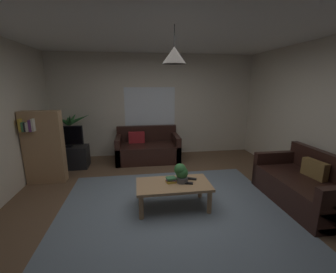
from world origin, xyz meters
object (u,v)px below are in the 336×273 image
Objects in this scene: couch_right_side at (305,187)px; book_on_table_0 at (171,181)px; couch_under_window at (148,149)px; remote_on_table_0 at (191,179)px; coffee_table at (173,187)px; tv at (65,136)px; remote_on_table_1 at (188,183)px; potted_palm_corner at (71,139)px; tv_stand at (68,157)px; bookshelf_corner at (44,147)px; potted_plant_on_table at (181,173)px; book_on_table_1 at (171,180)px; book_on_table_2 at (171,178)px; pendant_lamp at (174,55)px.

couch_right_side is 2.15m from book_on_table_0.
remote_on_table_0 is at bearing -74.97° from couch_under_window.
tv reaches higher than coffee_table.
remote_on_table_1 is 0.21× the size of tv.
potted_palm_corner is at bearing -122.32° from remote_on_table_1.
tv_stand is 0.89m from bookshelf_corner.
potted_plant_on_table is at bearing 131.85° from remote_on_table_0.
potted_plant_on_table reaches higher than coffee_table.
tv_stand is 0.71× the size of potted_palm_corner.
potted_palm_corner is (-4.25, 2.69, 0.29)m from couch_right_side.
book_on_table_1 reaches higher than remote_on_table_1.
pendant_lamp is (0.03, -0.05, 1.79)m from book_on_table_2.
potted_palm_corner is (-2.11, 2.47, 0.09)m from book_on_table_2.
bookshelf_corner is (-0.19, -0.73, 0.46)m from tv_stand.
tv_stand reaches higher than remote_on_table_1.
coffee_table is 0.25m from potted_plant_on_table.
pendant_lamp is (-2.11, 0.18, 1.98)m from couch_right_side.
bookshelf_corner reaches higher than remote_on_table_1.
bookshelf_corner reaches higher than couch_right_side.
book_on_table_0 is 3.25m from potted_palm_corner.
potted_palm_corner is (-2.35, 2.56, 0.15)m from remote_on_table_1.
pendant_lamp reaches higher than book_on_table_1.
book_on_table_2 is (-0.00, 0.00, 0.05)m from book_on_table_0.
potted_palm_corner reaches higher than couch_right_side.
book_on_table_1 is 0.20× the size of tv.
potted_palm_corner is (-0.03, 0.54, -0.19)m from tv.
tv is (-2.24, 1.93, 0.19)m from potted_plant_on_table.
book_on_table_0 is 0.05m from book_on_table_2.
couch_right_side is 10.97× the size of book_on_table_2.
book_on_table_2 is 0.11× the size of potted_palm_corner.
pendant_lamp is (-0.13, -0.05, 1.70)m from potted_plant_on_table.
pendant_lamp is (0.03, -0.04, 1.84)m from book_on_table_0.
remote_on_table_1 is 1.85m from pendant_lamp.
potted_plant_on_table is 0.32× the size of tv_stand.
pendant_lamp is at bearing -59.02° from book_on_table_2.
coffee_table is (0.27, -2.26, 0.07)m from couch_under_window.
couch_under_window reaches higher than remote_on_table_1.
pendant_lamp is (0.03, -0.05, 1.81)m from book_on_table_1.
bookshelf_corner reaches higher than book_on_table_2.
couch_under_window is 1.37× the size of coffee_table.
tv_stand is at bearing -116.31° from remote_on_table_1.
bookshelf_corner is at bearing -104.61° from tv.
book_on_table_1 is 0.52× the size of potted_plant_on_table.
pendant_lamp reaches higher than tv_stand.
remote_on_table_1 reaches higher than coffee_table.
pendant_lamp is at bearing 133.03° from remote_on_table_0.
couch_under_window is 2.27m from coffee_table.
tv is 0.57m from potted_palm_corner.
remote_on_table_0 is at bearing -44.60° from potted_palm_corner.
potted_palm_corner is (-2.14, 2.51, 0.22)m from coffee_table.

